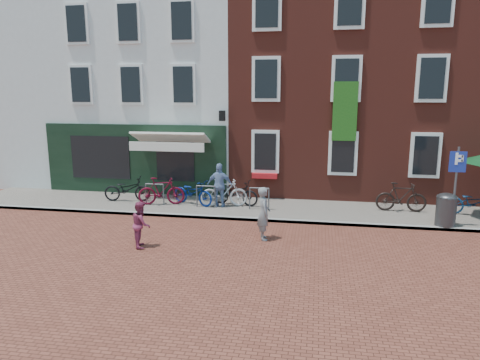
% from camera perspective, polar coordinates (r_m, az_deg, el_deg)
% --- Properties ---
extents(ground, '(80.00, 80.00, 0.00)m').
position_cam_1_polar(ground, '(15.17, 0.01, -5.28)').
color(ground, brown).
extents(sidewalk, '(24.00, 3.00, 0.10)m').
position_cam_1_polar(sidewalk, '(16.46, 4.35, -3.79)').
color(sidewalk, slate).
rests_on(sidewalk, ground).
extents(building_stucco, '(8.00, 8.00, 9.00)m').
position_cam_1_polar(building_stucco, '(22.59, -9.68, 11.66)').
color(building_stucco, silver).
rests_on(building_stucco, ground).
extents(building_brick_mid, '(6.00, 8.00, 10.00)m').
position_cam_1_polar(building_brick_mid, '(21.32, 8.80, 13.05)').
color(building_brick_mid, maroon).
rests_on(building_brick_mid, ground).
extents(building_brick_right, '(6.00, 8.00, 10.00)m').
position_cam_1_polar(building_brick_right, '(22.01, 24.98, 12.08)').
color(building_brick_right, maroon).
rests_on(building_brick_right, ground).
extents(filler_left, '(7.00, 8.00, 9.00)m').
position_cam_1_polar(filler_left, '(26.06, -25.70, 10.67)').
color(filler_left, silver).
rests_on(filler_left, ground).
extents(litter_bin, '(0.62, 0.62, 1.14)m').
position_cam_1_polar(litter_bin, '(15.63, 25.07, -3.27)').
color(litter_bin, '#3C3C3F').
rests_on(litter_bin, sidewalk).
extents(parking_sign, '(0.50, 0.08, 2.57)m').
position_cam_1_polar(parking_sign, '(15.40, 26.14, 0.66)').
color(parking_sign, '#4C4C4F').
rests_on(parking_sign, sidewalk).
extents(woman, '(0.53, 0.67, 1.60)m').
position_cam_1_polar(woman, '(13.15, 3.08, -4.32)').
color(woman, slate).
rests_on(woman, ground).
extents(boy, '(0.70, 0.78, 1.32)m').
position_cam_1_polar(boy, '(12.88, -12.63, -5.59)').
color(boy, '#8A2F4F').
rests_on(boy, ground).
extents(cafe_person, '(0.96, 0.40, 1.64)m').
position_cam_1_polar(cafe_person, '(16.41, -2.62, -0.68)').
color(cafe_person, '#738AB8').
rests_on(cafe_person, sidewalk).
extents(bicycle_0, '(1.89, 0.91, 0.95)m').
position_cam_1_polar(bicycle_0, '(17.88, -14.33, -1.15)').
color(bicycle_0, black).
rests_on(bicycle_0, sidewalk).
extents(bicycle_1, '(1.82, 0.89, 1.05)m').
position_cam_1_polar(bicycle_1, '(17.02, -10.12, -1.42)').
color(bicycle_1, '#540719').
rests_on(bicycle_1, sidewalk).
extents(bicycle_2, '(1.91, 1.30, 0.95)m').
position_cam_1_polar(bicycle_2, '(16.88, -6.10, -1.59)').
color(bicycle_2, navy).
rests_on(bicycle_2, sidewalk).
extents(bicycle_3, '(1.82, 0.88, 1.05)m').
position_cam_1_polar(bicycle_3, '(16.52, -2.06, -1.64)').
color(bicycle_3, '#BDBDC0').
rests_on(bicycle_3, sidewalk).
extents(bicycle_4, '(1.89, 0.96, 0.95)m').
position_cam_1_polar(bicycle_4, '(16.74, -0.61, -1.64)').
color(bicycle_4, black).
rests_on(bicycle_4, sidewalk).
extents(bicycle_5, '(1.76, 0.52, 1.05)m').
position_cam_1_polar(bicycle_5, '(16.85, 20.07, -2.08)').
color(bicycle_5, black).
rests_on(bicycle_5, sidewalk).
extents(bicycle_6, '(1.91, 1.25, 0.95)m').
position_cam_1_polar(bicycle_6, '(17.25, 27.93, -2.61)').
color(bicycle_6, '#0D2B4D').
rests_on(bicycle_6, sidewalk).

